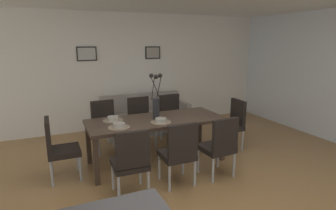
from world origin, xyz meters
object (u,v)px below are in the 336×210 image
Objects in this scene: dining_chair_far_left at (179,151)px; bowl_near_left at (119,125)px; dining_chair_head_west at (58,146)px; dining_chair_head_east at (232,122)px; dining_chair_far_right at (141,119)px; dining_chair_near_left at (131,160)px; framed_picture_left at (87,54)px; dining_chair_mid_left at (220,144)px; bowl_near_right at (113,118)px; dining_chair_near_right at (105,124)px; framed_picture_center at (153,53)px; centerpiece_vase at (156,102)px; dining_table at (156,123)px; sofa at (145,119)px; dining_chair_mid_right at (172,115)px; bowl_far_left at (161,120)px.

dining_chair_far_left reaches higher than bowl_near_left.
dining_chair_head_west is 1.00× the size of dining_chair_head_east.
dining_chair_near_left is at bearing -111.80° from dining_chair_far_right.
dining_chair_mid_left is at bearing -64.80° from framed_picture_left.
dining_chair_near_right is at bearing 91.57° from bowl_near_right.
dining_chair_far_left is 3.28m from framed_picture_center.
centerpiece_vase is at bearing 16.98° from bowl_near_left.
dining_chair_near_right reaches higher than bowl_near_right.
dining_chair_far_right is at bearing 88.92° from dining_table.
dining_chair_far_left is at bearing -104.08° from framed_picture_center.
dining_chair_far_right reaches higher than sofa.
framed_picture_center reaches higher than dining_chair_near_left.
dining_chair_mid_right is at bearing 68.60° from dining_chair_far_left.
dining_table is 1.10m from dining_chair_mid_left.
framed_picture_left is at bearing 91.28° from dining_chair_near_left.
dining_chair_mid_left is 5.41× the size of bowl_near_right.
centerpiece_vase is (-0.00, 0.85, 0.51)m from dining_chair_far_left.
dining_chair_near_left is at bearing -158.23° from dining_chair_head_east.
sofa is 5.08× the size of framed_picture_center.
dining_chair_far_right is 1.00× the size of dining_chair_head_east.
dining_chair_far_right is 1.11m from bowl_far_left.
bowl_far_left is (0.68, 0.67, 0.27)m from dining_chair_near_left.
dining_chair_head_west is at bearing -166.73° from bowl_near_right.
framed_picture_center reaches higher than dining_table.
sofa is at bearing 112.56° from dining_chair_mid_right.
dining_chair_head_west is at bearing 166.65° from bowl_near_left.
dining_chair_head_east is 5.41× the size of bowl_near_right.
dining_chair_far_right is at bearing -58.40° from framed_picture_left.
dining_chair_far_right is (0.02, 0.87, -0.16)m from dining_table.
framed_picture_left is (-0.07, 2.99, 1.20)m from dining_chair_near_left.
dining_chair_near_right is 2.22× the size of framed_picture_left.
dining_chair_far_right is 1.74m from dining_chair_head_east.
framed_picture_center reaches higher than centerpiece_vase.
framed_picture_center is (0.09, 2.98, 1.20)m from dining_chair_mid_left.
dining_chair_head_west is at bearing -158.16° from dining_chair_mid_right.
dining_chair_near_right is 1.36m from dining_chair_mid_right.
sofa is at bearing 65.37° from dining_chair_far_right.
dining_chair_far_left is at bearing -57.57° from bowl_near_right.
sofa is at bearing 77.39° from dining_table.
dining_chair_near_right is 2.53× the size of framed_picture_center.
dining_chair_near_left is 2.73m from sofa.
dining_table is at bearing 90.36° from dining_chair_far_left.
dining_chair_far_right is at bearing 88.98° from centerpiece_vase.
dining_chair_mid_left is 3.22m from framed_picture_center.
dining_chair_near_right is 2.35m from dining_chair_head_east.
dining_chair_mid_left is at bearing -26.77° from bowl_near_left.
sofa is (0.36, 2.48, -0.23)m from dining_chair_far_left.
dining_chair_head_west reaches higher than bowl_far_left.
dining_chair_head_west is (-0.82, 0.87, 0.00)m from dining_chair_near_left.
framed_picture_left reaches higher than dining_chair_head_west.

